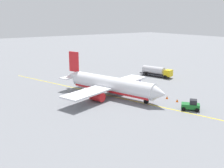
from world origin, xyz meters
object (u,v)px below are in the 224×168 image
at_px(airplane, 110,85).
at_px(safety_cone_wingtip, 177,101).
at_px(pushback_tug, 191,105).
at_px(safety_cone_nose, 167,97).
at_px(fuel_tanker, 156,71).
at_px(refueling_worker, 140,80).

height_order(airplane, safety_cone_wingtip, airplane).
relative_size(pushback_tug, safety_cone_nose, 5.95).
bearing_deg(fuel_tanker, safety_cone_wingtip, -34.39).
xyz_separation_m(fuel_tanker, refueling_worker, (2.91, -9.39, -0.91)).
xyz_separation_m(airplane, pushback_tug, (17.73, 7.56, -1.66)).
bearing_deg(safety_cone_nose, airplane, -135.76).
relative_size(pushback_tug, refueling_worker, 2.39).
height_order(refueling_worker, safety_cone_wingtip, refueling_worker).
bearing_deg(pushback_tug, safety_cone_wingtip, 160.67).
distance_m(pushback_tug, safety_cone_wingtip, 5.54).
xyz_separation_m(fuel_tanker, pushback_tug, (26.91, -16.69, -0.72)).
relative_size(airplane, refueling_worker, 17.04).
height_order(fuel_tanker, pushback_tug, fuel_tanker).
relative_size(refueling_worker, safety_cone_nose, 2.49).
bearing_deg(refueling_worker, safety_cone_nose, -19.33).
bearing_deg(airplane, safety_cone_wingtip, 36.78).
distance_m(airplane, pushback_tug, 19.34).
xyz_separation_m(safety_cone_nose, safety_cone_wingtip, (2.98, 0.07, -0.01)).
height_order(pushback_tug, safety_cone_wingtip, pushback_tug).
distance_m(fuel_tanker, safety_cone_nose, 24.01).
distance_m(refueling_worker, safety_cone_wingtip, 19.61).
distance_m(fuel_tanker, refueling_worker, 9.87).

